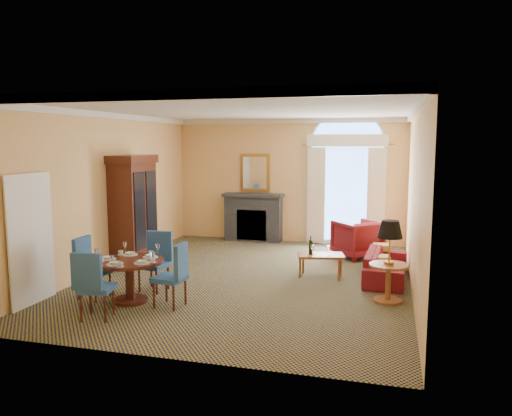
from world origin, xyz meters
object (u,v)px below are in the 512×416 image
(coffee_table, at_px, (320,256))
(side_table, at_px, (389,251))
(dining_table, at_px, (130,270))
(armchair, at_px, (358,239))
(armoire, at_px, (133,212))
(sofa, at_px, (386,266))

(coffee_table, xyz_separation_m, side_table, (1.29, -1.23, 0.43))
(dining_table, bearing_deg, armchair, 51.44)
(dining_table, bearing_deg, armoire, 117.43)
(armchair, relative_size, coffee_table, 0.95)
(armchair, bearing_deg, dining_table, 11.78)
(side_table, bearing_deg, dining_table, -164.77)
(dining_table, xyz_separation_m, side_table, (4.09, 1.11, 0.32))
(dining_table, relative_size, coffee_table, 1.15)
(armoire, bearing_deg, armchair, 22.04)
(sofa, bearing_deg, armoire, 94.04)
(sofa, bearing_deg, side_table, -175.05)
(armoire, height_order, dining_table, armoire)
(dining_table, xyz_separation_m, coffee_table, (2.79, 2.34, -0.11))
(sofa, height_order, armchair, armchair)
(armoire, relative_size, side_table, 1.76)
(sofa, xyz_separation_m, armchair, (-0.65, 1.76, 0.15))
(armoire, xyz_separation_m, armchair, (4.62, 1.87, -0.70))
(sofa, distance_m, armchair, 1.88)
(dining_table, relative_size, armchair, 1.21)
(armoire, distance_m, sofa, 5.34)
(armoire, bearing_deg, sofa, 1.17)
(armchair, distance_m, side_table, 3.24)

